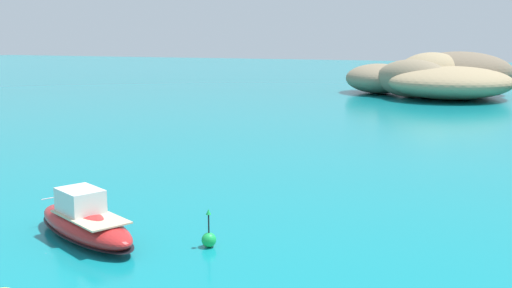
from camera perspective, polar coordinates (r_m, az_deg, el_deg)
The scene contains 3 objects.
islet_large at distance 84.81m, azimuth 16.62°, elevation 6.05°, with size 26.08×23.98×5.92m.
motorboat_red at distance 24.72m, azimuth -15.90°, elevation -7.17°, with size 6.85×4.53×1.96m.
channel_buoy at distance 23.05m, azimuth -4.48°, elevation -8.90°, with size 0.56×0.56×1.48m.
Camera 1 is at (13.52, -6.30, 7.81)m, focal length 42.27 mm.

